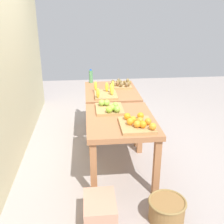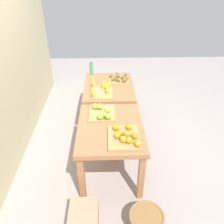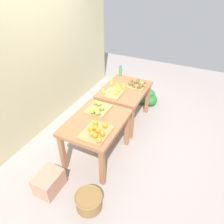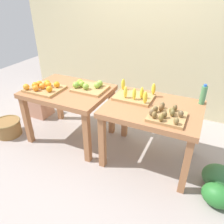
# 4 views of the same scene
# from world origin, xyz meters

# --- Properties ---
(ground_plane) EXTENTS (8.00, 8.00, 0.00)m
(ground_plane) POSITION_xyz_m (0.00, 0.00, 0.00)
(ground_plane) COLOR #9D938E
(back_wall) EXTENTS (4.40, 0.12, 3.00)m
(back_wall) POSITION_xyz_m (0.00, 1.35, 1.50)
(back_wall) COLOR beige
(back_wall) RESTS_ON ground_plane
(display_table_left) EXTENTS (1.04, 0.80, 0.74)m
(display_table_left) POSITION_xyz_m (-0.56, 0.00, 0.63)
(display_table_left) COLOR #A16841
(display_table_left) RESTS_ON ground_plane
(display_table_right) EXTENTS (1.04, 0.80, 0.74)m
(display_table_right) POSITION_xyz_m (0.56, 0.00, 0.63)
(display_table_right) COLOR #A16841
(display_table_right) RESTS_ON ground_plane
(orange_bin) EXTENTS (0.44, 0.37, 0.11)m
(orange_bin) POSITION_xyz_m (-0.81, -0.16, 0.78)
(orange_bin) COLOR tan
(orange_bin) RESTS_ON display_table_left
(apple_bin) EXTENTS (0.42, 0.34, 0.11)m
(apple_bin) POSITION_xyz_m (-0.31, 0.10, 0.78)
(apple_bin) COLOR tan
(apple_bin) RESTS_ON display_table_left
(banana_crate) EXTENTS (0.44, 0.33, 0.17)m
(banana_crate) POSITION_xyz_m (0.31, 0.10, 0.78)
(banana_crate) COLOR tan
(banana_crate) RESTS_ON display_table_right
(kiwi_bin) EXTENTS (0.36, 0.32, 0.10)m
(kiwi_bin) POSITION_xyz_m (0.74, -0.18, 0.77)
(kiwi_bin) COLOR tan
(kiwi_bin) RESTS_ON display_table_right
(water_bottle) EXTENTS (0.06, 0.06, 0.23)m
(water_bottle) POSITION_xyz_m (1.03, 0.30, 0.84)
(water_bottle) COLOR #4C8C59
(water_bottle) RESTS_ON display_table_right
(watermelon_pile) EXTENTS (0.62, 0.56, 0.28)m
(watermelon_pile) POSITION_xyz_m (1.43, -0.21, 0.13)
(watermelon_pile) COLOR #247439
(watermelon_pile) RESTS_ON ground_plane
(wicker_basket) EXTENTS (0.37, 0.37, 0.23)m
(wicker_basket) POSITION_xyz_m (-1.43, -0.35, 0.12)
(wicker_basket) COLOR olive
(wicker_basket) RESTS_ON ground_plane
(cardboard_produce_box) EXTENTS (0.40, 0.30, 0.29)m
(cardboard_produce_box) POSITION_xyz_m (-1.43, 0.30, 0.15)
(cardboard_produce_box) COLOR tan
(cardboard_produce_box) RESTS_ON ground_plane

